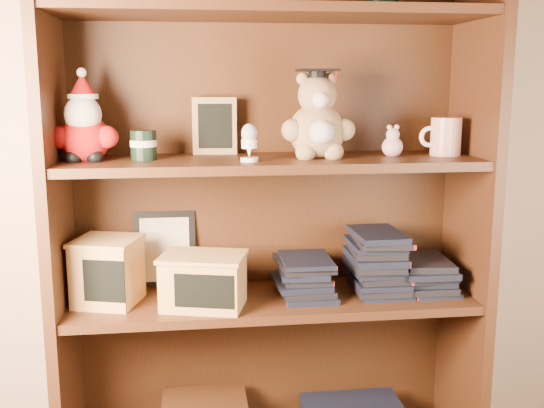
{
  "coord_description": "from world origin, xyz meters",
  "views": [
    {
      "loc": [
        -0.33,
        -0.43,
        1.15
      ],
      "look_at": [
        -0.1,
        1.3,
        0.82
      ],
      "focal_mm": 42.0,
      "sensor_mm": 36.0,
      "label": 1
    }
  ],
  "objects_px": {
    "teacher_mug": "(445,137)",
    "bookcase": "(269,215)",
    "treats_box": "(108,271)",
    "grad_teddy_bear": "(317,123)"
  },
  "relations": [
    {
      "from": "bookcase",
      "to": "teacher_mug",
      "type": "xyz_separation_m",
      "value": [
        0.5,
        -0.05,
        0.23
      ]
    },
    {
      "from": "teacher_mug",
      "to": "bookcase",
      "type": "bearing_deg",
      "value": 174.22
    },
    {
      "from": "grad_teddy_bear",
      "to": "treats_box",
      "type": "height_order",
      "value": "grad_teddy_bear"
    },
    {
      "from": "bookcase",
      "to": "treats_box",
      "type": "xyz_separation_m",
      "value": [
        -0.46,
        -0.05,
        -0.14
      ]
    },
    {
      "from": "treats_box",
      "to": "bookcase",
      "type": "bearing_deg",
      "value": 6.42
    },
    {
      "from": "grad_teddy_bear",
      "to": "teacher_mug",
      "type": "height_order",
      "value": "grad_teddy_bear"
    },
    {
      "from": "grad_teddy_bear",
      "to": "treats_box",
      "type": "distance_m",
      "value": 0.71
    },
    {
      "from": "grad_teddy_bear",
      "to": "teacher_mug",
      "type": "distance_m",
      "value": 0.37
    },
    {
      "from": "grad_teddy_bear",
      "to": "teacher_mug",
      "type": "bearing_deg",
      "value": 1.16
    },
    {
      "from": "grad_teddy_bear",
      "to": "treats_box",
      "type": "bearing_deg",
      "value": 179.34
    }
  ]
}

